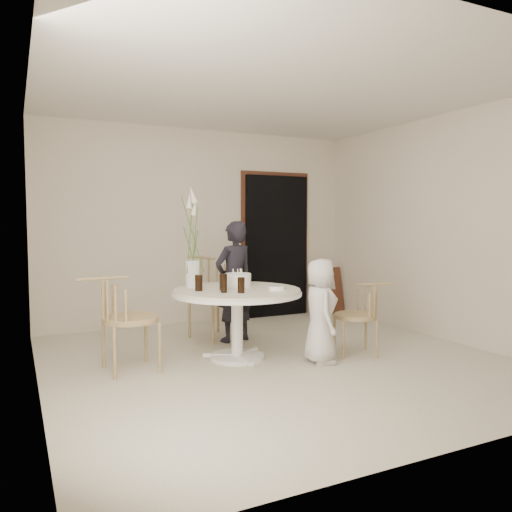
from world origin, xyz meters
name	(u,v)px	position (x,y,z in m)	size (l,w,h in m)	color
ground	(278,361)	(0.00, 0.00, 0.00)	(4.50, 4.50, 0.00)	silver
room_shell	(279,202)	(0.00, 0.00, 1.62)	(4.50, 4.50, 4.50)	silver
doorway	(276,246)	(1.15, 2.19, 1.05)	(1.00, 0.10, 2.10)	black
door_trim	(275,242)	(1.15, 2.23, 1.11)	(1.12, 0.03, 2.22)	brown
table	(237,300)	(-0.35, 0.25, 0.62)	(1.33, 1.33, 0.73)	white
picture_frame	(329,291)	(1.95, 1.95, 0.35)	(0.53, 0.04, 0.71)	brown
chair_far	(208,285)	(-0.25, 1.35, 0.64)	(0.67, 0.70, 0.99)	tan
chair_right	(365,308)	(0.96, -0.18, 0.50)	(0.55, 0.53, 0.77)	tan
chair_left	(117,310)	(-1.55, 0.33, 0.59)	(0.58, 0.54, 0.92)	tan
girl	(234,282)	(-0.07, 0.97, 0.71)	(0.52, 0.34, 1.43)	black
boy	(321,311)	(0.35, -0.24, 0.53)	(0.51, 0.33, 1.05)	silver
birthday_cake	(238,280)	(-0.25, 0.46, 0.80)	(0.28, 0.28, 0.19)	white
cola_tumbler_a	(224,286)	(-0.57, 0.07, 0.80)	(0.06, 0.06, 0.13)	black
cola_tumbler_b	(241,285)	(-0.43, -0.03, 0.81)	(0.07, 0.07, 0.15)	black
cola_tumbler_c	(199,283)	(-0.75, 0.28, 0.81)	(0.08, 0.08, 0.16)	black
cola_tumbler_d	(223,282)	(-0.51, 0.22, 0.81)	(0.08, 0.08, 0.17)	black
plate_stack	(277,288)	(-0.02, 0.00, 0.75)	(0.18, 0.18, 0.04)	white
flower_vase	(193,252)	(-0.71, 0.58, 1.10)	(0.15, 0.15, 1.06)	silver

